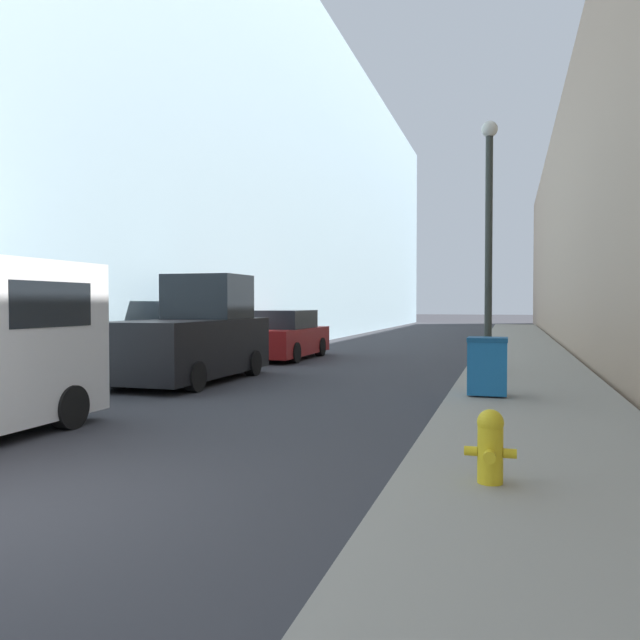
# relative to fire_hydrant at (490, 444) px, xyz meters

# --- Properties ---
(sidewalk_right) EXTENTS (3.05, 60.00, 0.15)m
(sidewalk_right) POSITION_rel_fire_hydrant_xyz_m (0.61, 16.17, -0.44)
(sidewalk_right) COLOR gray
(sidewalk_right) RESTS_ON ground
(building_left_glass) EXTENTS (12.00, 60.00, 16.00)m
(building_left_glass) POSITION_rel_fire_hydrant_xyz_m (-14.43, 24.17, 7.49)
(building_left_glass) COLOR #99B7C6
(building_left_glass) RESTS_ON ground
(fire_hydrant) EXTENTS (0.48, 0.36, 0.69)m
(fire_hydrant) POSITION_rel_fire_hydrant_xyz_m (0.00, 0.00, 0.00)
(fire_hydrant) COLOR yellow
(fire_hydrant) RESTS_ON sidewalk_right
(trash_bin) EXTENTS (0.71, 0.63, 1.07)m
(trash_bin) POSITION_rel_fire_hydrant_xyz_m (-0.21, 5.69, 0.19)
(trash_bin) COLOR #19609E
(trash_bin) RESTS_ON sidewalk_right
(lamppost) EXTENTS (0.40, 0.40, 6.13)m
(lamppost) POSITION_rel_fire_hydrant_xyz_m (-0.34, 9.82, 2.92)
(lamppost) COLOR #2D332D
(lamppost) RESTS_ON sidewalk_right
(pickup_truck) EXTENTS (2.04, 4.90, 2.53)m
(pickup_truck) POSITION_rel_fire_hydrant_xyz_m (-6.94, 7.18, 0.52)
(pickup_truck) COLOR black
(pickup_truck) RESTS_ON ground
(parked_sedan_near) EXTENTS (1.85, 4.52, 1.60)m
(parked_sedan_near) POSITION_rel_fire_hydrant_xyz_m (-6.93, 13.30, 0.23)
(parked_sedan_near) COLOR maroon
(parked_sedan_near) RESTS_ON ground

